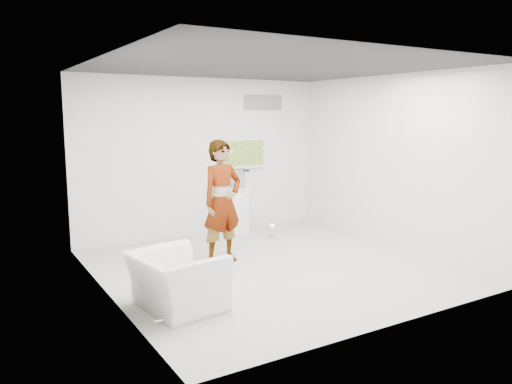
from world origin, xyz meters
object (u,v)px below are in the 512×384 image
Objects in this scene: tv at (243,153)px; floor_uplight at (272,231)px; person at (222,202)px; armchair at (176,281)px; pedestal at (235,210)px.

tv reaches higher than floor_uplight.
tv is at bearing 42.60° from person.
armchair is at bearing -130.26° from tv.
person is 1.90m from floor_uplight.
pedestal is (1.10, 1.59, -0.50)m from person.
floor_uplight is at bearing -84.98° from tv.
armchair is at bearing -143.10° from person.
floor_uplight is at bearing 20.18° from person.
armchair is at bearing -141.05° from floor_uplight.
person reaches higher than armchair.
pedestal is at bearing 117.36° from floor_uplight.
tv is at bearing -48.72° from armchair.
person is at bearing -124.69° from pedestal.
floor_uplight is at bearing -62.64° from pedestal.
tv is 2.37m from person.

